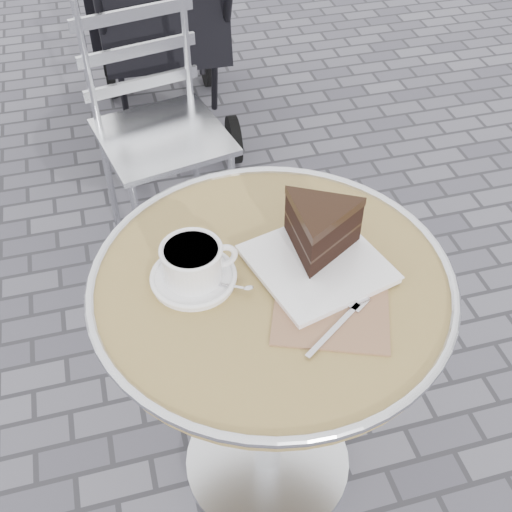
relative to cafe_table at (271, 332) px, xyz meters
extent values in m
plane|color=slate|center=(0.00, 0.00, -0.57)|extent=(80.00, 80.00, 0.00)
cylinder|color=silver|center=(0.00, 0.00, -0.55)|extent=(0.44, 0.44, 0.03)
cylinder|color=silver|center=(0.00, 0.00, -0.20)|extent=(0.07, 0.07, 0.67)
cylinder|color=tan|center=(0.00, 0.00, 0.15)|extent=(0.70, 0.70, 0.03)
torus|color=silver|center=(0.00, 0.00, 0.16)|extent=(0.72, 0.72, 0.02)
cylinder|color=white|center=(-0.15, 0.04, 0.17)|extent=(0.16, 0.16, 0.01)
cylinder|color=white|center=(-0.15, 0.04, 0.21)|extent=(0.12, 0.12, 0.07)
torus|color=white|center=(-0.09, 0.04, 0.21)|extent=(0.06, 0.01, 0.06)
cylinder|color=beige|center=(-0.15, 0.04, 0.24)|extent=(0.10, 0.10, 0.01)
cube|color=#90664F|center=(0.09, -0.10, 0.17)|extent=(0.28, 0.28, 0.00)
cube|color=white|center=(0.09, 0.00, 0.17)|extent=(0.28, 0.28, 0.01)
cylinder|color=silver|center=(-0.21, 0.77, -0.35)|extent=(0.02, 0.02, 0.44)
cylinder|color=silver|center=(0.11, 0.83, -0.35)|extent=(0.02, 0.02, 0.44)
cylinder|color=silver|center=(-0.28, 1.09, -0.35)|extent=(0.02, 0.02, 0.44)
cylinder|color=silver|center=(0.05, 1.16, -0.35)|extent=(0.02, 0.02, 0.44)
cube|color=silver|center=(-0.08, 0.96, -0.12)|extent=(0.46, 0.46, 0.02)
cube|color=black|center=(0.03, 1.74, -0.03)|extent=(0.50, 0.76, 0.45)
cylinder|color=black|center=(-0.22, 1.41, -0.47)|extent=(0.05, 0.20, 0.20)
cylinder|color=black|center=(0.25, 1.39, -0.47)|extent=(0.05, 0.20, 0.20)
cylinder|color=black|center=(-0.19, 2.08, -0.41)|extent=(0.05, 0.31, 0.31)
cylinder|color=black|center=(0.28, 2.06, -0.41)|extent=(0.05, 0.31, 0.31)
camera|label=1|loc=(-0.26, -0.82, 1.07)|focal=45.00mm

